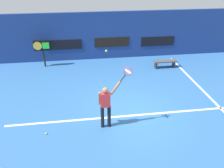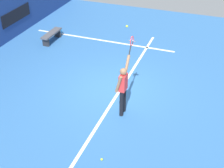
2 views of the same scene
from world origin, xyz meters
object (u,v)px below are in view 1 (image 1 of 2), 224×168
tennis_player (106,104)px  court_bench (165,62)px  scoreboard_clock (42,46)px  tennis_racket (127,72)px  water_bottle (180,65)px  spare_ball (46,133)px  tennis_ball (106,51)px

tennis_player → court_bench: size_ratio=1.37×
scoreboard_clock → tennis_racket: bearing=-58.3°
scoreboard_clock → water_bottle: size_ratio=6.75×
tennis_racket → spare_ball: (-2.95, -0.15, -2.19)m
scoreboard_clock → spare_ball: size_ratio=23.83×
tennis_racket → court_bench: 6.24m
court_bench → spare_ball: bearing=-141.0°
tennis_player → court_bench: bearing=50.5°
tennis_ball → spare_ball: tennis_ball is taller
tennis_ball → spare_ball: (-2.24, -0.09, -3.00)m
water_bottle → tennis_ball: bearing=-135.0°
tennis_ball → scoreboard_clock: tennis_ball is taller
tennis_ball → water_bottle: (4.99, 4.99, -2.92)m
tennis_ball → spare_ball: size_ratio=1.00×
tennis_racket → scoreboard_clock: tennis_racket is taller
water_bottle → court_bench: bearing=180.0°
tennis_racket → scoreboard_clock: 7.21m
court_bench → spare_ball: (-6.26, -5.08, -0.30)m
tennis_ball → tennis_racket: bearing=4.6°
tennis_ball → spare_ball: bearing=-177.7°
tennis_racket → tennis_ball: bearing=-175.4°
tennis_racket → court_bench: (3.32, 4.93, -1.89)m
scoreboard_clock → tennis_player: bearing=-63.7°
tennis_player → tennis_ball: bearing=-59.2°
court_bench → scoreboard_clock: bearing=170.8°
court_bench → water_bottle: (0.96, 0.00, -0.22)m
water_bottle → spare_ball: size_ratio=3.53×
water_bottle → spare_ball: water_bottle is taller
scoreboard_clock → water_bottle: (8.02, -1.14, -1.13)m
court_bench → spare_ball: court_bench is taller
water_bottle → spare_ball: bearing=-144.9°
tennis_racket → spare_ball: bearing=-177.2°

